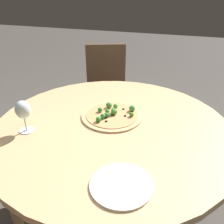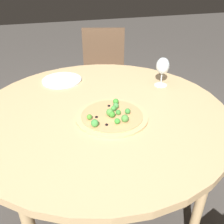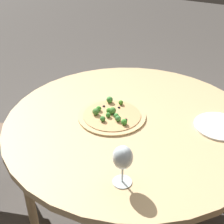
{
  "view_description": "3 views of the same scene",
  "coord_description": "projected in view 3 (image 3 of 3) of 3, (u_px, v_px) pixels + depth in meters",
  "views": [
    {
      "loc": [
        -0.32,
        1.11,
        1.46
      ],
      "look_at": [
        0.03,
        -0.1,
        0.76
      ],
      "focal_mm": 40.0,
      "sensor_mm": 36.0,
      "label": 1
    },
    {
      "loc": [
        -0.26,
        -1.09,
        1.38
      ],
      "look_at": [
        0.03,
        -0.1,
        0.76
      ],
      "focal_mm": 40.0,
      "sensor_mm": 36.0,
      "label": 2
    },
    {
      "loc": [
        1.21,
        0.58,
        1.62
      ],
      "look_at": [
        0.03,
        -0.1,
        0.76
      ],
      "focal_mm": 50.0,
      "sensor_mm": 36.0,
      "label": 3
    }
  ],
  "objects": [
    {
      "name": "ground_plane",
      "position": [
        127.0,
        214.0,
        2.0
      ],
      "size": [
        12.0,
        12.0,
        0.0
      ],
      "primitive_type": "plane",
      "color": "#4C4742"
    },
    {
      "name": "dining_table",
      "position": [
        131.0,
        128.0,
        1.64
      ],
      "size": [
        1.3,
        1.3,
        0.73
      ],
      "color": "tan",
      "rests_on": "ground_plane"
    },
    {
      "name": "pizza",
      "position": [
        112.0,
        115.0,
        1.63
      ],
      "size": [
        0.35,
        0.35,
        0.05
      ],
      "color": "tan",
      "rests_on": "dining_table"
    },
    {
      "name": "wine_glass",
      "position": [
        123.0,
        159.0,
        1.17
      ],
      "size": [
        0.08,
        0.08,
        0.18
      ],
      "color": "silver",
      "rests_on": "dining_table"
    },
    {
      "name": "plate_near",
      "position": [
        219.0,
        126.0,
        1.55
      ],
      "size": [
        0.25,
        0.25,
        0.01
      ],
      "color": "white",
      "rests_on": "dining_table"
    }
  ]
}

